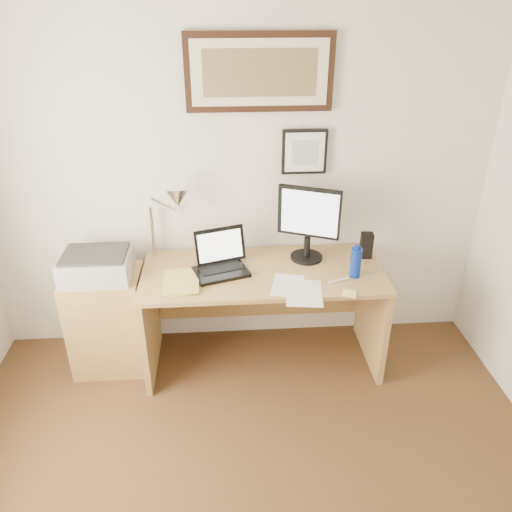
{
  "coord_description": "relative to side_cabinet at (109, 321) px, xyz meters",
  "views": [
    {
      "loc": [
        -0.1,
        -1.23,
        2.38
      ],
      "look_at": [
        0.09,
        1.43,
        0.97
      ],
      "focal_mm": 35.0,
      "sensor_mm": 36.0,
      "label": 1
    }
  ],
  "objects": [
    {
      "name": "wall_back",
      "position": [
        0.92,
        0.32,
        0.89
      ],
      "size": [
        3.5,
        0.02,
        2.5
      ],
      "primitive_type": "cube",
      "color": "white",
      "rests_on": "ground"
    },
    {
      "name": "side_cabinet",
      "position": [
        0.0,
        0.0,
        0.0
      ],
      "size": [
        0.5,
        0.4,
        0.73
      ],
      "primitive_type": "cube",
      "color": "#A47E44",
      "rests_on": "floor"
    },
    {
      "name": "water_bottle",
      "position": [
        1.66,
        -0.16,
        0.49
      ],
      "size": [
        0.07,
        0.07,
        0.2
      ],
      "primitive_type": "cylinder",
      "color": "#0B2897",
      "rests_on": "desk"
    },
    {
      "name": "bottle_cap",
      "position": [
        1.66,
        -0.16,
        0.6
      ],
      "size": [
        0.04,
        0.04,
        0.02
      ],
      "primitive_type": "cylinder",
      "color": "#0B2897",
      "rests_on": "water_bottle"
    },
    {
      "name": "speaker",
      "position": [
        1.8,
        0.1,
        0.48
      ],
      "size": [
        0.09,
        0.08,
        0.18
      ],
      "primitive_type": "cube",
      "rotation": [
        0.0,
        0.0,
        -0.08
      ],
      "color": "black",
      "rests_on": "desk"
    },
    {
      "name": "paper_sheet_a",
      "position": [
        1.21,
        -0.25,
        0.39
      ],
      "size": [
        0.25,
        0.31,
        0.0
      ],
      "primitive_type": "cube",
      "rotation": [
        0.0,
        0.0,
        -0.23
      ],
      "color": "white",
      "rests_on": "desk"
    },
    {
      "name": "paper_sheet_b",
      "position": [
        1.3,
        -0.35,
        0.39
      ],
      "size": [
        0.26,
        0.34,
        0.0
      ],
      "primitive_type": "cube",
      "rotation": [
        0.0,
        0.0,
        -0.13
      ],
      "color": "white",
      "rests_on": "desk"
    },
    {
      "name": "sticky_pad",
      "position": [
        1.57,
        -0.38,
        0.39
      ],
      "size": [
        0.1,
        0.1,
        0.01
      ],
      "primitive_type": "cube",
      "rotation": [
        0.0,
        0.0,
        -0.3
      ],
      "color": "#F2E572",
      "rests_on": "desk"
    },
    {
      "name": "marker_pen",
      "position": [
        1.54,
        -0.22,
        0.39
      ],
      "size": [
        0.14,
        0.06,
        0.02
      ],
      "primitive_type": "cylinder",
      "rotation": [
        0.0,
        1.57,
        0.35
      ],
      "color": "white",
      "rests_on": "desk"
    },
    {
      "name": "book",
      "position": [
        0.43,
        -0.18,
        0.4
      ],
      "size": [
        0.24,
        0.32,
        0.02
      ],
      "primitive_type": "imported",
      "rotation": [
        0.0,
        0.0,
        0.04
      ],
      "color": "#CBC25F",
      "rests_on": "desk"
    },
    {
      "name": "desk",
      "position": [
        1.07,
        0.04,
        0.15
      ],
      "size": [
        1.6,
        0.7,
        0.75
      ],
      "color": "#A47E44",
      "rests_on": "floor"
    },
    {
      "name": "laptop",
      "position": [
        0.79,
        -0.02,
        0.44
      ],
      "size": [
        0.4,
        0.39,
        0.26
      ],
      "color": "black",
      "rests_on": "desk"
    },
    {
      "name": "lcd_monitor",
      "position": [
        1.39,
        0.1,
        0.68
      ],
      "size": [
        0.4,
        0.22,
        0.52
      ],
      "color": "black",
      "rests_on": "desk"
    },
    {
      "name": "printer",
      "position": [
        -0.01,
        -0.02,
        0.45
      ],
      "size": [
        0.44,
        0.34,
        0.18
      ],
      "color": "#ABABAE",
      "rests_on": "side_cabinet"
    },
    {
      "name": "desk_lamp",
      "position": [
        0.51,
        0.13,
        0.82
      ],
      "size": [
        0.29,
        0.27,
        0.53
      ],
      "color": "silver",
      "rests_on": "desk"
    },
    {
      "name": "picture_large",
      "position": [
        1.07,
        0.29,
        1.59
      ],
      "size": [
        0.92,
        0.04,
        0.47
      ],
      "color": "black",
      "rests_on": "wall_back"
    },
    {
      "name": "picture_small",
      "position": [
        1.37,
        0.29,
        1.09
      ],
      "size": [
        0.3,
        0.03,
        0.3
      ],
      "color": "black",
      "rests_on": "wall_back"
    }
  ]
}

